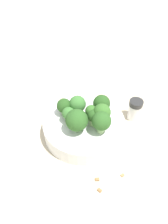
{
  "coord_description": "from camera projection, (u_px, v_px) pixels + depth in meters",
  "views": [
    {
      "loc": [
        -0.41,
        0.02,
        0.48
      ],
      "look_at": [
        0.0,
        0.0,
        0.08
      ],
      "focal_mm": 35.0,
      "sensor_mm": 36.0,
      "label": 1
    }
  ],
  "objects": [
    {
      "name": "ground_plane",
      "position": [
        84.0,
        132.0,
        0.63
      ],
      "size": [
        3.0,
        3.0,
        0.0
      ],
      "primitive_type": "plane",
      "color": "beige"
    },
    {
      "name": "bowl",
      "position": [
        84.0,
        127.0,
        0.61
      ],
      "size": [
        0.23,
        0.23,
        0.05
      ],
      "primitive_type": "cylinder",
      "color": "white",
      "rests_on": "ground_plane"
    },
    {
      "name": "broccoli_floret_0",
      "position": [
        77.0,
        120.0,
        0.54
      ],
      "size": [
        0.06,
        0.06,
        0.07
      ],
      "color": "#84AD66",
      "rests_on": "bowl"
    },
    {
      "name": "broccoli_floret_1",
      "position": [
        64.0,
        106.0,
        0.6
      ],
      "size": [
        0.04,
        0.04,
        0.05
      ],
      "color": "#84AD66",
      "rests_on": "bowl"
    },
    {
      "name": "broccoli_floret_2",
      "position": [
        101.0,
        122.0,
        0.54
      ],
      "size": [
        0.05,
        0.05,
        0.06
      ],
      "color": "#8EB770",
      "rests_on": "bowl"
    },
    {
      "name": "broccoli_floret_3",
      "position": [
        78.0,
        104.0,
        0.59
      ],
      "size": [
        0.05,
        0.05,
        0.06
      ],
      "color": "#7A9E5B",
      "rests_on": "bowl"
    },
    {
      "name": "broccoli_floret_4",
      "position": [
        91.0,
        112.0,
        0.58
      ],
      "size": [
        0.03,
        0.03,
        0.05
      ],
      "color": "#84AD66",
      "rests_on": "bowl"
    },
    {
      "name": "broccoli_floret_5",
      "position": [
        102.0,
        104.0,
        0.6
      ],
      "size": [
        0.05,
        0.05,
        0.05
      ],
      "color": "#8EB770",
      "rests_on": "bowl"
    },
    {
      "name": "broccoli_floret_6",
      "position": [
        102.0,
        113.0,
        0.57
      ],
      "size": [
        0.05,
        0.05,
        0.06
      ],
      "color": "#8EB770",
      "rests_on": "bowl"
    },
    {
      "name": "broccoli_floret_7",
      "position": [
        69.0,
        115.0,
        0.57
      ],
      "size": [
        0.03,
        0.03,
        0.05
      ],
      "color": "#7A9E5B",
      "rests_on": "bowl"
    },
    {
      "name": "broccoli_floret_8",
      "position": [
        93.0,
        117.0,
        0.57
      ],
      "size": [
        0.03,
        0.03,
        0.05
      ],
      "color": "#84AD66",
      "rests_on": "bowl"
    },
    {
      "name": "pepper_shaker",
      "position": [
        135.0,
        110.0,
        0.65
      ],
      "size": [
        0.04,
        0.04,
        0.07
      ],
      "color": "silver",
      "rests_on": "ground_plane"
    },
    {
      "name": "almond_crumb_0",
      "position": [
        97.0,
        179.0,
        0.52
      ],
      "size": [
        0.01,
        0.01,
        0.01
      ],
      "primitive_type": "cube",
      "rotation": [
        0.0,
        0.0,
        1.65
      ],
      "color": "olive",
      "rests_on": "ground_plane"
    },
    {
      "name": "almond_crumb_1",
      "position": [
        97.0,
        101.0,
        0.72
      ],
      "size": [
        0.01,
        0.01,
        0.01
      ],
      "primitive_type": "cube",
      "rotation": [
        0.0,
        0.0,
        1.82
      ],
      "color": "#AD7F4C",
      "rests_on": "ground_plane"
    },
    {
      "name": "almond_crumb_2",
      "position": [
        88.0,
        97.0,
        0.74
      ],
      "size": [
        0.01,
        0.01,
        0.01
      ],
      "primitive_type": "cube",
      "rotation": [
        0.0,
        0.0,
        3.87
      ],
      "color": "olive",
      "rests_on": "ground_plane"
    },
    {
      "name": "almond_crumb_3",
      "position": [
        123.0,
        175.0,
        0.53
      ],
      "size": [
        0.01,
        0.01,
        0.01
      ],
      "primitive_type": "cube",
      "rotation": [
        0.0,
        0.0,
        5.3
      ],
      "color": "#AD7F4C",
      "rests_on": "ground_plane"
    },
    {
      "name": "almond_crumb_4",
      "position": [
        100.0,
        190.0,
        0.5
      ],
      "size": [
        0.01,
        0.01,
        0.01
      ],
      "primitive_type": "cube",
      "rotation": [
        0.0,
        0.0,
        0.79
      ],
      "color": "olive",
      "rests_on": "ground_plane"
    }
  ]
}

